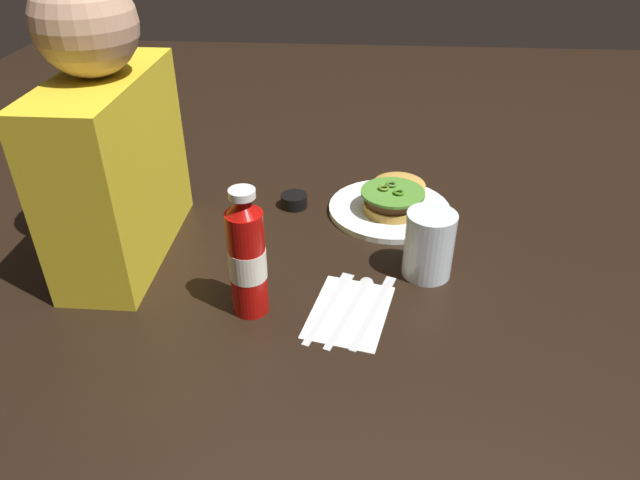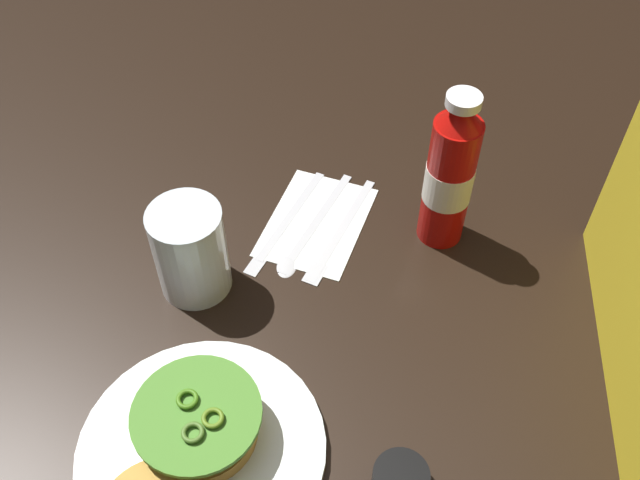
# 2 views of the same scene
# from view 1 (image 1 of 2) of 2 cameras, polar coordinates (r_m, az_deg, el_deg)

# --- Properties ---
(ground_plane) EXTENTS (3.00, 3.00, 0.00)m
(ground_plane) POSITION_cam_1_polar(r_m,az_deg,el_deg) (1.16, 8.41, 0.07)
(ground_plane) COLOR black
(dinner_plate) EXTENTS (0.26, 0.26, 0.01)m
(dinner_plate) POSITION_cam_1_polar(r_m,az_deg,el_deg) (1.24, 6.89, 3.04)
(dinner_plate) COLOR white
(dinner_plate) RESTS_ON ground_plane
(burger_sandwich) EXTENTS (0.22, 0.15, 0.05)m
(burger_sandwich) POSITION_cam_1_polar(r_m,az_deg,el_deg) (1.25, 7.42, 4.50)
(burger_sandwich) COLOR #BB8B3B
(burger_sandwich) RESTS_ON dinner_plate
(ketchup_bottle) EXTENTS (0.06, 0.06, 0.22)m
(ketchup_bottle) POSITION_cam_1_polar(r_m,az_deg,el_deg) (0.91, -7.23, -1.73)
(ketchup_bottle) COLOR #AE0C09
(ketchup_bottle) RESTS_ON ground_plane
(water_glass) EXTENTS (0.09, 0.09, 0.12)m
(water_glass) POSITION_cam_1_polar(r_m,az_deg,el_deg) (1.03, 10.75, -0.44)
(water_glass) COLOR silver
(water_glass) RESTS_ON ground_plane
(condiment_cup) EXTENTS (0.06, 0.06, 0.03)m
(condiment_cup) POSITION_cam_1_polar(r_m,az_deg,el_deg) (1.25, -2.59, 3.92)
(condiment_cup) COLOR black
(condiment_cup) RESTS_ON ground_plane
(napkin) EXTENTS (0.19, 0.16, 0.00)m
(napkin) POSITION_cam_1_polar(r_m,az_deg,el_deg) (0.96, 2.93, -7.08)
(napkin) COLOR white
(napkin) RESTS_ON ground_plane
(butter_knife) EXTENTS (0.20, 0.08, 0.00)m
(butter_knife) POSITION_cam_1_polar(r_m,az_deg,el_deg) (0.98, 5.58, -6.40)
(butter_knife) COLOR silver
(butter_knife) RESTS_ON napkin
(spoon_utensil) EXTENTS (0.20, 0.08, 0.00)m
(spoon_utensil) POSITION_cam_1_polar(r_m,az_deg,el_deg) (0.98, 3.57, -5.88)
(spoon_utensil) COLOR silver
(spoon_utensil) RESTS_ON napkin
(fork_utensil) EXTENTS (0.20, 0.08, 0.00)m
(fork_utensil) POSITION_cam_1_polar(r_m,az_deg,el_deg) (0.98, 1.23, -5.87)
(fork_utensil) COLOR silver
(fork_utensil) RESTS_ON napkin
(diner_person) EXTENTS (0.37, 0.16, 0.50)m
(diner_person) POSITION_cam_1_polar(r_m,az_deg,el_deg) (1.07, -20.05, 8.95)
(diner_person) COLOR gold
(diner_person) RESTS_ON ground_plane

